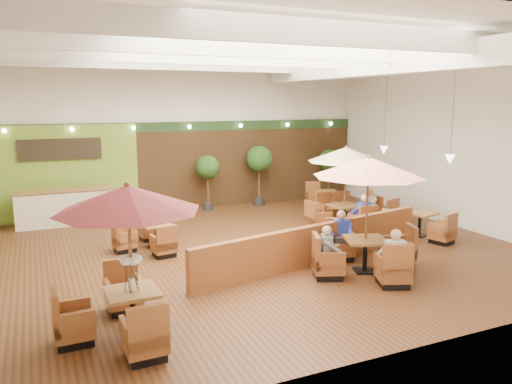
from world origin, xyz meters
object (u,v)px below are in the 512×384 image
table_4 (413,225)px  topiary_1 (259,161)px  topiary_0 (208,169)px  diner_4 (369,203)px  table_3 (148,233)px  topiary_2 (329,162)px  table_0 (125,227)px  table_1 (367,194)px  diner_2 (328,246)px  table_2 (345,172)px  diner_0 (394,252)px  booth_divider (317,244)px  table_5 (326,200)px  diner_3 (363,211)px  diner_1 (341,230)px  service_counter (65,207)px

table_4 → topiary_1: size_ratio=1.11×
topiary_0 → diner_4: bearing=-46.5°
table_3 → topiary_2: (8.25, 3.95, 1.07)m
table_0 → table_4: (8.79, 2.90, -1.56)m
table_1 → diner_2: bearing=-158.5°
table_2 → topiary_2: 4.76m
table_1 → diner_0: table_1 is taller
table_3 → topiary_1: (5.11, 3.95, 1.28)m
booth_divider → diner_4: size_ratio=9.97×
table_5 → diner_3: diner_3 is taller
booth_divider → table_4: size_ratio=2.82×
diner_1 → diner_4: 3.88m
table_0 → table_2: size_ratio=1.02×
topiary_2 → topiary_0: bearing=-180.0°
table_3 → table_4: (7.40, -2.00, -0.10)m
table_3 → diner_0: 6.54m
service_counter → topiary_2: 10.16m
topiary_0 → diner_2: topiary_0 is taller
topiary_0 → diner_3: bearing=-59.5°
booth_divider → topiary_1: 7.22m
topiary_0 → diner_1: (1.19, -6.89, -0.76)m
table_3 → topiary_1: bearing=30.7°
table_1 → topiary_0: table_1 is taller
table_3 → topiary_0: bearing=45.3°
table_2 → diner_1: bearing=-126.8°
service_counter → table_1: (6.12, -7.70, 1.29)m
booth_divider → table_4: 4.01m
table_0 → topiary_1: 10.98m
diner_2 → topiary_1: bearing=-173.7°
booth_divider → diner_3: size_ratio=9.03×
service_counter → table_0: 8.76m
table_4 → diner_0: size_ratio=3.08×
diner_4 → table_3: bearing=92.5°
diner_0 → diner_3: size_ratio=1.04×
table_0 → topiary_0: size_ratio=1.31×
diner_0 → table_2: bearing=86.5°
table_1 → table_4: size_ratio=1.13×
table_3 → table_2: bearing=-9.9°
diner_4 → table_5: bearing=4.5°
table_2 → table_5: size_ratio=1.07×
table_2 → topiary_1: table_2 is taller
table_3 → topiary_1: size_ratio=1.01×
table_5 → diner_3: 3.73m
topiary_2 → diner_1: size_ratio=2.53×
table_5 → diner_4: 2.64m
diner_0 → diner_2: 1.44m
booth_divider → table_5: 6.40m
service_counter → topiary_1: topiary_1 is taller
table_0 → diner_4: table_0 is taller
diner_1 → diner_3: diner_1 is taller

